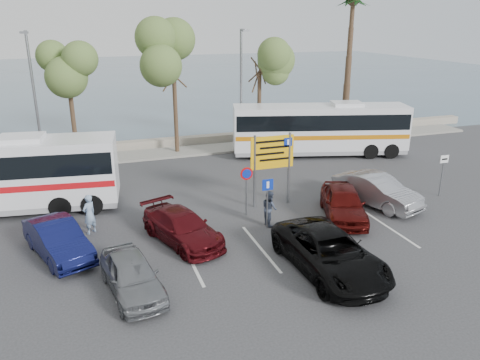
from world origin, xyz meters
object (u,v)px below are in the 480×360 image
object	(u,v)px
street_lamp_left	(34,93)
car_maroon	(182,227)
direction_sign	(272,158)
car_blue	(58,240)
coach_bus_right	(320,131)
pedestrian_near	(89,214)
pedestrian_far	(270,208)
car_red	(343,203)
street_lamp_right	(241,84)
car_silver_b	(376,190)
suv_black	(330,253)
car_silver_a	(132,275)

from	to	relation	value
street_lamp_left	car_maroon	distance (m)	14.78
direction_sign	car_blue	distance (m)	10.25
coach_bus_right	car_blue	distance (m)	18.97
pedestrian_near	coach_bus_right	bearing A→B (deg)	166.37
direction_sign	coach_bus_right	distance (m)	9.80
car_blue	pedestrian_far	xyz separation A→B (m)	(8.84, 0.07, 0.10)
car_red	pedestrian_far	bearing A→B (deg)	-165.38
car_blue	pedestrian_near	world-z (taller)	pedestrian_near
car_blue	car_maroon	xyz separation A→B (m)	(4.80, -0.34, -0.05)
street_lamp_right	car_silver_b	distance (m)	12.95
car_blue	car_maroon	world-z (taller)	car_blue
street_lamp_left	car_maroon	bearing A→B (deg)	-65.28
street_lamp_left	car_red	size ratio (longest dim) A/B	1.82
street_lamp_left	coach_bus_right	world-z (taller)	street_lamp_left
direction_sign	car_maroon	xyz separation A→B (m)	(-5.05, -2.62, -1.78)
car_blue	car_silver_b	distance (m)	14.76
pedestrian_far	car_blue	bearing A→B (deg)	84.31
direction_sign	street_lamp_right	bearing A→B (deg)	79.06
car_blue	street_lamp_left	bearing A→B (deg)	74.68
car_silver_b	pedestrian_near	xyz separation A→B (m)	(-13.51, 1.19, 0.12)
car_red	car_silver_b	world-z (taller)	car_silver_b
suv_black	pedestrian_far	size ratio (longest dim) A/B	3.38
street_lamp_right	suv_black	bearing A→B (deg)	-98.36
car_silver_a	car_blue	distance (m)	4.27
car_blue	car_maroon	size ratio (longest dim) A/B	0.94
suv_black	direction_sign	bearing A→B (deg)	83.51
direction_sign	car_blue	bearing A→B (deg)	-167.01
car_silver_a	coach_bus_right	bearing A→B (deg)	34.61
suv_black	street_lamp_right	bearing A→B (deg)	79.46
car_silver_a	suv_black	world-z (taller)	suv_black
car_silver_b	car_maroon	bearing A→B (deg)	166.99
suv_black	car_silver_b	world-z (taller)	car_silver_b
street_lamp_right	car_red	distance (m)	13.50
car_silver_a	suv_black	bearing A→B (deg)	-15.92
street_lamp_right	suv_black	xyz separation A→B (m)	(-2.50, -17.02, -3.85)
coach_bus_right	pedestrian_near	world-z (taller)	coach_bus_right
car_maroon	suv_black	bearing A→B (deg)	-61.31
car_silver_a	pedestrian_far	size ratio (longest dim) A/B	2.42
coach_bus_right	car_blue	size ratio (longest dim) A/B	2.77
car_silver_a	car_maroon	distance (m)	3.99
suv_black	car_silver_a	bearing A→B (deg)	170.53
car_red	suv_black	xyz separation A→B (m)	(-3.00, -4.09, 0.00)
street_lamp_left	car_silver_b	distance (m)	20.30
suv_black	pedestrian_far	distance (m)	4.53
car_silver_b	pedestrian_near	bearing A→B (deg)	156.66
street_lamp_right	direction_sign	bearing A→B (deg)	-100.94
car_silver_a	suv_black	xyz separation A→B (m)	(6.94, -0.89, 0.09)
street_lamp_right	coach_bus_right	xyz separation A→B (m)	(4.50, -3.02, -2.93)
direction_sign	car_maroon	bearing A→B (deg)	-152.61
direction_sign	car_silver_a	size ratio (longest dim) A/B	0.93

